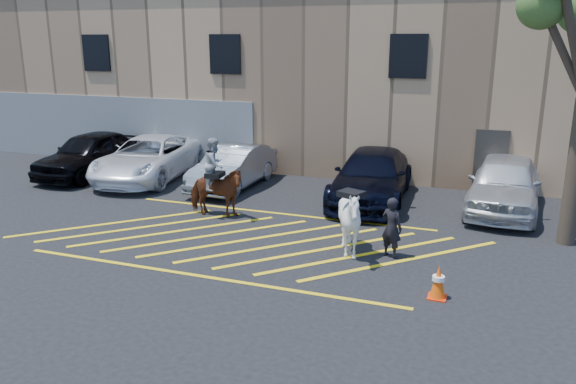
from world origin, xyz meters
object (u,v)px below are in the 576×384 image
(traffic_cone, at_px, (438,282))
(car_black_suv, at_px, (90,154))
(saddled_white, at_px, (350,221))
(mounted_bay, at_px, (215,185))
(car_white_pickup, at_px, (149,158))
(car_blue_suv, at_px, (372,176))
(car_silver_sedan, at_px, (233,167))
(handler, at_px, (392,227))
(car_white_suv, at_px, (504,184))

(traffic_cone, bearing_deg, car_black_suv, 154.79)
(saddled_white, bearing_deg, mounted_bay, 159.65)
(car_black_suv, xyz_separation_m, saddled_white, (11.54, -4.78, 0.03))
(car_white_pickup, distance_m, mounted_bay, 5.67)
(car_black_suv, relative_size, car_blue_suv, 0.90)
(car_black_suv, bearing_deg, car_silver_sedan, 2.86)
(car_white_pickup, relative_size, handler, 3.78)
(car_silver_sedan, relative_size, saddled_white, 2.23)
(car_white_suv, bearing_deg, saddled_white, -120.15)
(car_white_suv, height_order, mounted_bay, mounted_bay)
(handler, bearing_deg, car_blue_suv, -49.22)
(car_white_suv, relative_size, saddled_white, 2.50)
(car_silver_sedan, xyz_separation_m, mounted_bay, (0.97, -3.32, 0.23))
(saddled_white, height_order, traffic_cone, saddled_white)
(car_black_suv, height_order, car_white_suv, car_white_suv)
(car_black_suv, height_order, handler, car_black_suv)
(car_silver_sedan, distance_m, handler, 8.06)
(handler, xyz_separation_m, saddled_white, (-0.98, -0.22, 0.13))
(car_black_suv, distance_m, saddled_white, 12.49)
(handler, bearing_deg, car_black_suv, 3.73)
(car_blue_suv, bearing_deg, car_black_suv, 178.59)
(car_black_suv, xyz_separation_m, car_white_pickup, (2.45, 0.29, -0.06))
(car_silver_sedan, bearing_deg, car_blue_suv, 1.84)
(car_white_suv, xyz_separation_m, saddled_white, (-3.60, -5.26, 0.02))
(traffic_cone, bearing_deg, mounted_bay, 153.42)
(car_white_pickup, relative_size, traffic_cone, 7.85)
(handler, relative_size, mounted_bay, 0.63)
(car_white_suv, xyz_separation_m, traffic_cone, (-1.31, -6.99, -0.50))
(car_white_pickup, bearing_deg, handler, -32.68)
(car_black_suv, relative_size, car_white_suv, 0.99)
(car_white_suv, height_order, handler, car_white_suv)
(car_blue_suv, distance_m, saddled_white, 5.04)
(car_black_suv, height_order, car_white_pickup, car_black_suv)
(car_silver_sedan, relative_size, car_blue_suv, 0.81)
(car_silver_sedan, distance_m, car_white_suv, 9.12)
(car_blue_suv, xyz_separation_m, saddled_white, (0.49, -5.02, 0.08))
(car_black_suv, distance_m, mounted_bay, 7.66)
(car_silver_sedan, xyz_separation_m, car_white_suv, (9.11, 0.26, 0.12))
(car_black_suv, distance_m, car_blue_suv, 11.05)
(car_white_pickup, height_order, traffic_cone, car_white_pickup)
(car_black_suv, height_order, car_silver_sedan, car_black_suv)
(car_blue_suv, height_order, saddled_white, saddled_white)
(car_white_pickup, bearing_deg, car_black_suv, 179.66)
(car_white_suv, distance_m, handler, 5.68)
(handler, bearing_deg, saddled_white, 36.45)
(car_silver_sedan, bearing_deg, saddled_white, -40.54)
(car_black_suv, bearing_deg, handler, -19.28)
(car_silver_sedan, height_order, car_white_suv, car_white_suv)
(car_blue_suv, height_order, handler, car_blue_suv)
(car_silver_sedan, bearing_deg, car_black_suv, -176.20)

